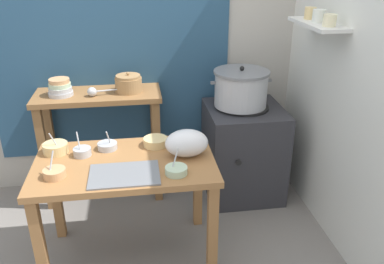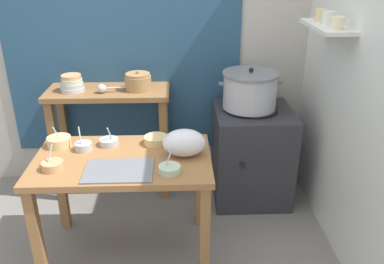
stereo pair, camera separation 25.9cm
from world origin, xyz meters
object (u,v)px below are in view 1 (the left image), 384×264
at_px(prep_table, 126,177).
at_px(prep_bowl_3, 107,146).
at_px(steamer_pot, 241,88).
at_px(plastic_bag, 187,143).
at_px(stove_block, 243,151).
at_px(back_shelf_table, 100,120).
at_px(prep_bowl_0, 55,148).
at_px(prep_bowl_5, 176,170).
at_px(prep_bowl_2, 155,141).
at_px(clay_pot, 129,84).
at_px(ladle, 94,92).
at_px(prep_bowl_1, 82,151).
at_px(prep_bowl_4, 54,173).
at_px(serving_tray, 124,174).
at_px(bowl_stack_enamel, 60,88).

bearing_deg(prep_table, prep_bowl_3, 120.50).
height_order(steamer_pot, plastic_bag, steamer_pot).
bearing_deg(stove_block, back_shelf_table, 173.49).
bearing_deg(steamer_pot, plastic_bag, -127.62).
distance_m(prep_bowl_0, prep_bowl_5, 0.82).
bearing_deg(prep_table, prep_bowl_5, -33.36).
xyz_separation_m(back_shelf_table, prep_bowl_2, (0.40, -0.61, 0.07)).
xyz_separation_m(clay_pot, plastic_bag, (0.34, -0.78, -0.16)).
relative_size(ladle, prep_bowl_1, 1.85).
height_order(stove_block, clay_pot, clay_pot).
bearing_deg(prep_bowl_5, prep_bowl_3, 136.82).
xyz_separation_m(stove_block, prep_bowl_2, (-0.74, -0.48, 0.37)).
relative_size(ladle, prep_bowl_4, 1.90).
relative_size(prep_bowl_0, prep_bowl_2, 0.98).
xyz_separation_m(back_shelf_table, prep_bowl_5, (0.49, -0.99, 0.07)).
bearing_deg(steamer_pot, ladle, 178.05).
bearing_deg(serving_tray, plastic_bag, 26.16).
height_order(stove_block, prep_bowl_3, prep_bowl_3).
relative_size(stove_block, bowl_stack_enamel, 4.26).
xyz_separation_m(stove_block, ladle, (-1.16, 0.06, 0.55)).
bearing_deg(prep_bowl_0, prep_bowl_5, -27.20).
xyz_separation_m(steamer_pot, prep_bowl_5, (-0.61, -0.88, -0.18)).
xyz_separation_m(back_shelf_table, serving_tray, (0.20, -0.97, 0.05)).
bearing_deg(serving_tray, back_shelf_table, 101.56).
xyz_separation_m(bowl_stack_enamel, prep_bowl_2, (0.67, -0.59, -0.21)).
bearing_deg(prep_bowl_2, prep_table, -136.68).
distance_m(prep_bowl_3, prep_bowl_5, 0.56).
bearing_deg(prep_table, prep_bowl_2, 43.32).
height_order(steamer_pot, prep_bowl_5, steamer_pot).
height_order(back_shelf_table, prep_bowl_1, back_shelf_table).
xyz_separation_m(steamer_pot, clay_pot, (-0.86, 0.11, 0.04)).
bearing_deg(prep_bowl_0, bowl_stack_enamel, 93.13).
distance_m(bowl_stack_enamel, ladle, 0.25).
distance_m(ladle, prep_bowl_4, 0.90).
height_order(steamer_pot, prep_bowl_1, steamer_pot).
height_order(stove_block, bowl_stack_enamel, bowl_stack_enamel).
distance_m(stove_block, prep_bowl_4, 1.60).
bearing_deg(prep_bowl_2, prep_bowl_4, -151.42).
distance_m(prep_bowl_0, prep_bowl_4, 0.31).
bearing_deg(steamer_pot, prep_bowl_5, -124.40).
relative_size(steamer_pot, prep_bowl_2, 3.03).
relative_size(prep_table, back_shelf_table, 1.15).
bearing_deg(back_shelf_table, prep_bowl_4, -101.66).
distance_m(bowl_stack_enamel, prep_bowl_3, 0.73).
bearing_deg(plastic_bag, prep_table, -177.15).
relative_size(plastic_bag, prep_bowl_2, 1.70).
height_order(plastic_bag, prep_bowl_2, plastic_bag).
xyz_separation_m(prep_bowl_1, prep_bowl_4, (-0.13, -0.25, -0.00)).
distance_m(steamer_pot, prep_bowl_4, 1.54).
xyz_separation_m(prep_bowl_1, prep_bowl_3, (0.15, 0.07, -0.00)).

